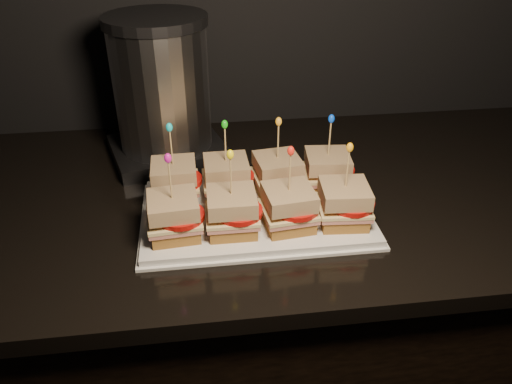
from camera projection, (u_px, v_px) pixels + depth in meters
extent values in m
cube|color=black|center=(384.00, 327.00, 1.31)|extent=(2.58, 0.68, 0.83)
cube|color=black|center=(411.00, 185.00, 1.08)|extent=(2.62, 0.72, 0.03)
cube|color=white|center=(256.00, 213.00, 0.94)|extent=(0.42, 0.26, 0.02)
cube|color=white|center=(256.00, 215.00, 0.95)|extent=(0.43, 0.27, 0.01)
cube|color=brown|center=(176.00, 192.00, 0.97)|extent=(0.08, 0.08, 0.02)
cube|color=#BE6055|center=(175.00, 186.00, 0.96)|extent=(0.09, 0.09, 0.01)
cube|color=#ECD38E|center=(175.00, 182.00, 0.95)|extent=(0.09, 0.09, 0.01)
cylinder|color=#B5110B|center=(181.00, 180.00, 0.95)|extent=(0.08, 0.08, 0.01)
cube|color=brown|center=(174.00, 171.00, 0.94)|extent=(0.08, 0.08, 0.03)
cylinder|color=tan|center=(172.00, 150.00, 0.92)|extent=(0.00, 0.00, 0.09)
ellipsoid|color=#0FC6C8|center=(169.00, 127.00, 0.89)|extent=(0.01, 0.01, 0.02)
cube|color=brown|center=(227.00, 189.00, 0.98)|extent=(0.08, 0.08, 0.02)
cube|color=#BE6055|center=(227.00, 182.00, 0.97)|extent=(0.09, 0.09, 0.01)
cube|color=#ECD38E|center=(227.00, 179.00, 0.97)|extent=(0.09, 0.09, 0.01)
cylinder|color=#B5110B|center=(233.00, 177.00, 0.96)|extent=(0.08, 0.08, 0.01)
cube|color=brown|center=(226.00, 167.00, 0.95)|extent=(0.08, 0.08, 0.03)
cylinder|color=tan|center=(225.00, 147.00, 0.93)|extent=(0.00, 0.00, 0.09)
ellipsoid|color=#15B813|center=(225.00, 124.00, 0.90)|extent=(0.01, 0.01, 0.02)
cube|color=brown|center=(277.00, 186.00, 0.99)|extent=(0.09, 0.09, 0.02)
cube|color=#BE6055|center=(277.00, 179.00, 0.98)|extent=(0.10, 0.10, 0.01)
cube|color=#ECD38E|center=(277.00, 176.00, 0.98)|extent=(0.10, 0.10, 0.01)
cylinder|color=#B5110B|center=(284.00, 174.00, 0.97)|extent=(0.08, 0.08, 0.01)
cube|color=brown|center=(278.00, 164.00, 0.96)|extent=(0.09, 0.09, 0.03)
cylinder|color=tan|center=(278.00, 144.00, 0.94)|extent=(0.00, 0.00, 0.09)
ellipsoid|color=orange|center=(279.00, 121.00, 0.92)|extent=(0.01, 0.01, 0.02)
cube|color=brown|center=(326.00, 182.00, 1.00)|extent=(0.09, 0.09, 0.02)
cube|color=#BE6055|center=(327.00, 176.00, 0.99)|extent=(0.10, 0.09, 0.01)
cube|color=#ECD38E|center=(327.00, 173.00, 0.99)|extent=(0.10, 0.10, 0.01)
cylinder|color=#B5110B|center=(334.00, 170.00, 0.98)|extent=(0.08, 0.08, 0.01)
cube|color=brown|center=(328.00, 161.00, 0.97)|extent=(0.09, 0.09, 0.03)
cylinder|color=tan|center=(330.00, 141.00, 0.95)|extent=(0.00, 0.00, 0.09)
ellipsoid|color=blue|center=(331.00, 119.00, 0.93)|extent=(0.01, 0.01, 0.02)
cube|color=brown|center=(175.00, 228.00, 0.87)|extent=(0.09, 0.09, 0.02)
cube|color=#BE6055|center=(175.00, 221.00, 0.86)|extent=(0.10, 0.09, 0.01)
cube|color=#ECD38E|center=(174.00, 218.00, 0.85)|extent=(0.10, 0.10, 0.01)
cylinder|color=#B5110B|center=(181.00, 216.00, 0.85)|extent=(0.08, 0.08, 0.01)
cube|color=brown|center=(173.00, 205.00, 0.84)|extent=(0.09, 0.09, 0.03)
cylinder|color=tan|center=(170.00, 182.00, 0.82)|extent=(0.00, 0.00, 0.09)
ellipsoid|color=#C91793|center=(168.00, 158.00, 0.79)|extent=(0.01, 0.01, 0.02)
cube|color=brown|center=(232.00, 224.00, 0.88)|extent=(0.08, 0.08, 0.02)
cube|color=#BE6055|center=(232.00, 217.00, 0.87)|extent=(0.09, 0.09, 0.01)
cube|color=#ECD38E|center=(232.00, 214.00, 0.86)|extent=(0.09, 0.09, 0.01)
cylinder|color=#B5110B|center=(239.00, 211.00, 0.86)|extent=(0.08, 0.08, 0.01)
cube|color=brown|center=(232.00, 201.00, 0.85)|extent=(0.08, 0.08, 0.03)
cylinder|color=tan|center=(231.00, 179.00, 0.83)|extent=(0.00, 0.00, 0.09)
ellipsoid|color=yellow|center=(230.00, 154.00, 0.80)|extent=(0.01, 0.01, 0.02)
cube|color=brown|center=(288.00, 220.00, 0.89)|extent=(0.09, 0.09, 0.02)
cube|color=#BE6055|center=(288.00, 213.00, 0.88)|extent=(0.10, 0.10, 0.01)
cube|color=#ECD38E|center=(288.00, 209.00, 0.88)|extent=(0.10, 0.10, 0.01)
cylinder|color=#B5110B|center=(296.00, 207.00, 0.87)|extent=(0.08, 0.08, 0.01)
cube|color=brown|center=(289.00, 197.00, 0.86)|extent=(0.09, 0.09, 0.03)
cylinder|color=tan|center=(290.00, 175.00, 0.84)|extent=(0.00, 0.00, 0.09)
ellipsoid|color=red|center=(291.00, 151.00, 0.82)|extent=(0.01, 0.01, 0.02)
cube|color=brown|center=(342.00, 216.00, 0.90)|extent=(0.09, 0.09, 0.02)
cube|color=#BE6055|center=(343.00, 209.00, 0.89)|extent=(0.10, 0.09, 0.01)
cube|color=#ECD38E|center=(343.00, 205.00, 0.89)|extent=(0.10, 0.09, 0.01)
cylinder|color=#B5110B|center=(351.00, 203.00, 0.88)|extent=(0.08, 0.08, 0.01)
cube|color=brown|center=(345.00, 193.00, 0.87)|extent=(0.09, 0.09, 0.03)
cylinder|color=tan|center=(347.00, 171.00, 0.85)|extent=(0.00, 0.00, 0.09)
ellipsoid|color=orange|center=(350.00, 147.00, 0.83)|extent=(0.01, 0.01, 0.02)
cube|color=#262628|center=(168.00, 150.00, 1.15)|extent=(0.29, 0.26, 0.03)
cylinder|color=silver|center=(162.00, 88.00, 1.08)|extent=(0.20, 0.20, 0.27)
cylinder|color=#262628|center=(155.00, 20.00, 1.00)|extent=(0.21, 0.21, 0.02)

